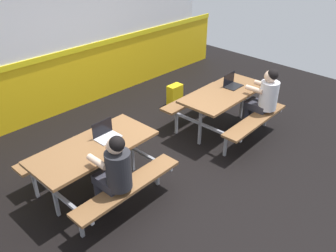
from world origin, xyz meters
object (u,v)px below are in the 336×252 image
(student_nearer, at_px, (114,170))
(laptop_dark, at_px, (232,84))
(picnic_table_right, at_px, (224,101))
(backpack_dark, at_px, (175,95))
(student_further, at_px, (264,97))
(laptop_silver, at_px, (106,134))
(picnic_table_left, at_px, (95,157))

(student_nearer, relative_size, laptop_dark, 3.68)
(picnic_table_right, bearing_deg, backpack_dark, 85.07)
(student_further, bearing_deg, picnic_table_right, 123.72)
(laptop_silver, bearing_deg, picnic_table_right, -6.40)
(student_nearer, height_order, backpack_dark, student_nearer)
(picnic_table_left, relative_size, student_nearer, 1.38)
(picnic_table_left, xyz_separation_m, student_further, (2.87, -0.75, 0.14))
(laptop_silver, xyz_separation_m, laptop_dark, (2.54, -0.21, 0.00))
(picnic_table_right, relative_size, student_further, 1.38)
(picnic_table_left, xyz_separation_m, laptop_silver, (0.24, 0.05, 0.21))
(picnic_table_left, xyz_separation_m, laptop_dark, (2.78, -0.16, 0.21))
(student_nearer, distance_m, student_further, 2.98)
(picnic_table_left, height_order, student_nearer, student_nearer)
(picnic_table_left, xyz_separation_m, picnic_table_right, (2.51, -0.21, 0.00))
(picnic_table_left, bearing_deg, laptop_dark, -3.32)
(picnic_table_right, xyz_separation_m, student_further, (0.36, -0.54, 0.14))
(student_nearer, bearing_deg, student_further, -3.69)
(student_nearer, xyz_separation_m, backpack_dark, (2.72, 1.61, -0.49))
(backpack_dark, bearing_deg, laptop_silver, -157.19)
(student_further, distance_m, laptop_dark, 0.60)
(student_further, xyz_separation_m, laptop_dark, (-0.09, 0.59, 0.08))
(picnic_table_left, distance_m, laptop_silver, 0.32)
(student_further, xyz_separation_m, laptop_silver, (-2.63, 0.80, 0.08))
(laptop_silver, bearing_deg, student_nearer, -119.43)
(student_further, bearing_deg, backpack_dark, 98.06)
(laptop_dark, bearing_deg, student_nearer, -172.13)
(picnic_table_left, bearing_deg, backpack_dark, 21.79)
(picnic_table_right, height_order, laptop_dark, laptop_dark)
(picnic_table_left, relative_size, backpack_dark, 3.78)
(student_nearer, relative_size, student_further, 1.00)
(picnic_table_right, bearing_deg, picnic_table_left, 175.24)
(laptop_silver, distance_m, backpack_dark, 2.64)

